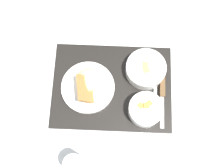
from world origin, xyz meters
name	(u,v)px	position (x,y,z in m)	size (l,w,h in m)	color
ground_plane	(112,88)	(0.00, 0.00, 0.00)	(4.00, 4.00, 0.00)	silver
serving_tray	(112,87)	(0.00, 0.00, 0.01)	(0.44, 0.35, 0.01)	black
bowl_salad	(146,109)	(-0.10, 0.09, 0.05)	(0.11, 0.11, 0.06)	white
bowl_soup	(146,69)	(-0.12, -0.05, 0.04)	(0.14, 0.14, 0.05)	white
plate_main	(88,85)	(0.08, -0.01, 0.03)	(0.18, 0.18, 0.08)	white
knife	(162,89)	(-0.17, 0.02, 0.02)	(0.04, 0.19, 0.02)	silver
spoon	(155,99)	(-0.14, 0.06, 0.02)	(0.05, 0.17, 0.01)	silver
glass_water	(76,165)	(0.13, 0.25, 0.05)	(0.06, 0.06, 0.11)	silver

